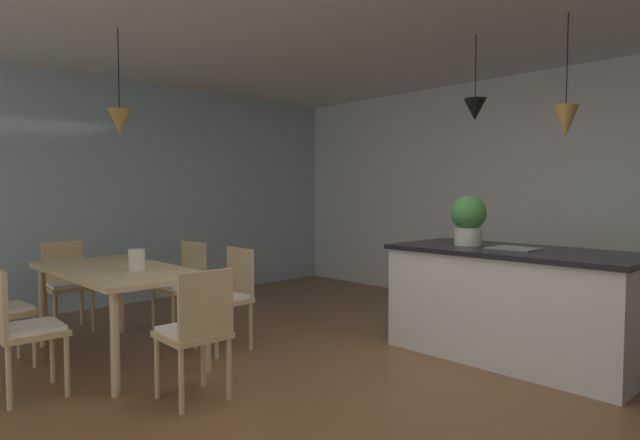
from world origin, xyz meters
TOP-DOWN VIEW (x-y plane):
  - ground_plane at (0.00, 0.00)m, footprint 10.00×8.40m
  - wall_back_kitchen at (0.00, 3.26)m, footprint 10.00×0.12m
  - window_wall_left_glazing at (-4.06, 0.00)m, footprint 0.06×8.40m
  - dining_table at (-2.01, -0.88)m, footprint 1.72×0.86m
  - chair_far_right at (-1.62, -0.08)m, footprint 0.41×0.41m
  - chair_window_end at (-3.24, -0.88)m, footprint 0.42×0.42m
  - chair_near_right at (-1.62, -1.68)m, footprint 0.41×0.41m
  - chair_kitchen_end at (-0.78, -0.88)m, footprint 0.41×0.41m
  - chair_far_left at (-2.40, -0.08)m, footprint 0.43×0.43m
  - kitchen_island at (0.21, 1.48)m, footprint 1.96×0.95m
  - pendant_over_table at (-2.10, -0.80)m, footprint 0.18×0.18m
  - pendant_over_island_main at (-0.17, 1.48)m, footprint 0.19×0.19m
  - pendant_over_island_aux at (0.59, 1.48)m, footprint 0.18×0.18m
  - potted_plant_on_island at (-0.22, 1.48)m, footprint 0.30×0.30m
  - vase_on_dining_table at (-1.75, -0.83)m, footprint 0.13×0.13m

SIDE VIEW (x-z plane):
  - ground_plane at x=0.00m, z-range -0.04..0.00m
  - kitchen_island at x=0.21m, z-range 0.01..0.92m
  - chair_far_right at x=-1.62m, z-range 0.04..0.91m
  - chair_window_end at x=-3.24m, z-range 0.04..0.91m
  - chair_near_right at x=-1.62m, z-range 0.04..0.91m
  - chair_kitchen_end at x=-0.78m, z-range 0.04..0.91m
  - chair_far_left at x=-2.40m, z-range 0.04..0.91m
  - dining_table at x=-2.01m, z-range 0.30..1.04m
  - vase_on_dining_table at x=-1.75m, z-range 0.75..0.92m
  - potted_plant_on_island at x=-0.22m, z-range 0.92..1.35m
  - wall_back_kitchen at x=0.00m, z-range 0.00..2.70m
  - window_wall_left_glazing at x=-4.06m, z-range 0.00..2.70m
  - pendant_over_island_aux at x=0.59m, z-range 1.44..2.36m
  - pendant_over_table at x=-2.10m, z-range 1.51..2.37m
  - pendant_over_island_main at x=-0.17m, z-range 1.71..2.43m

